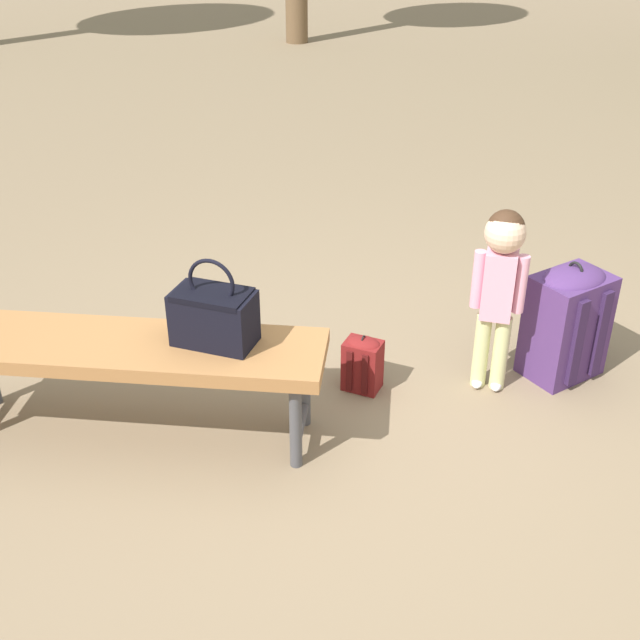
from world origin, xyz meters
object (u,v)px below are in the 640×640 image
(backpack_small, at_px, (363,362))
(child_standing, at_px, (500,274))
(park_bench, at_px, (128,354))
(handbag, at_px, (214,315))
(backpack_large, at_px, (567,319))

(backpack_small, bearing_deg, child_standing, -6.45)
(park_bench, height_order, handbag, handbag)
(handbag, distance_m, backpack_small, 0.82)
(park_bench, height_order, backpack_large, backpack_large)
(child_standing, bearing_deg, handbag, -172.00)
(handbag, bearing_deg, backpack_large, 8.25)
(handbag, relative_size, child_standing, 0.42)
(park_bench, xyz_separation_m, handbag, (0.35, -0.05, 0.18))
(handbag, height_order, backpack_large, handbag)
(park_bench, distance_m, backpack_large, 1.97)
(handbag, bearing_deg, park_bench, 171.23)
(handbag, xyz_separation_m, backpack_small, (0.66, 0.24, -0.44))
(handbag, relative_size, backpack_large, 0.63)
(backpack_small, bearing_deg, handbag, -159.96)
(backpack_large, height_order, backpack_small, backpack_large)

